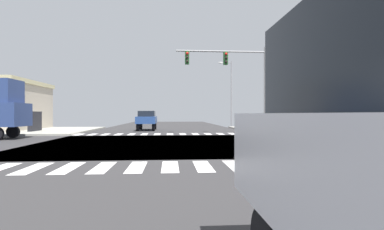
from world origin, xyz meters
name	(u,v)px	position (x,y,z in m)	size (l,w,h in m)	color
ground	(165,144)	(0.00, 0.00, -0.03)	(90.00, 90.00, 0.05)	#313031
sidewalk_corner_ne	(301,129)	(13.00, 12.00, 0.07)	(12.00, 12.00, 0.14)	#A09B91
sidewalk_corner_nw	(25,131)	(-13.00, 12.00, 0.07)	(12.00, 12.00, 0.14)	#A29F93
crosswalk_near	(153,167)	(-0.25, -7.30, 0.00)	(13.50, 2.00, 0.01)	white
crosswalk_far	(164,134)	(-0.25, 7.30, 0.00)	(13.50, 2.00, 0.01)	white
traffic_signal_mast	(232,69)	(5.14, 7.15, 5.16)	(7.24, 0.55, 6.96)	gray
street_lamp	(230,88)	(7.78, 21.07, 4.90)	(1.78, 0.32, 8.21)	gray
sedan_crossing_2	(147,119)	(-2.00, 13.04, 1.12)	(1.80, 4.30, 1.88)	black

